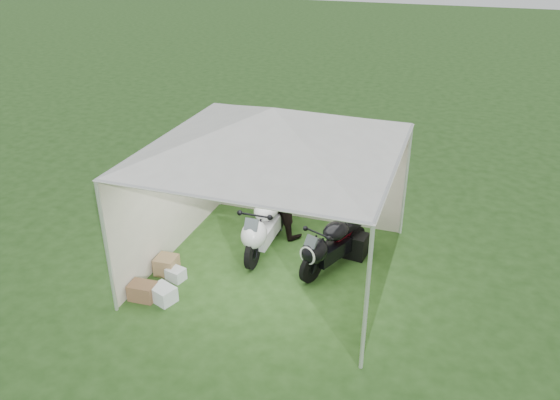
{
  "coord_description": "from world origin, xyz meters",
  "views": [
    {
      "loc": [
        2.81,
        -7.86,
        5.54
      ],
      "look_at": [
        -0.01,
        0.35,
        1.2
      ],
      "focal_mm": 35.0,
      "sensor_mm": 36.0,
      "label": 1
    }
  ],
  "objects_px": {
    "person_blue_jacket": "(271,190)",
    "person_dark_jacket": "(283,194)",
    "crate_0": "(163,294)",
    "crate_3": "(143,291)",
    "canopy_tent": "(274,132)",
    "crate_2": "(176,274)",
    "motorcycle_white": "(264,225)",
    "equipment_box": "(354,245)",
    "paddock_stand": "(356,243)",
    "crate_1": "(167,265)",
    "motorcycle_black": "(330,244)"
  },
  "relations": [
    {
      "from": "paddock_stand",
      "to": "crate_2",
      "type": "bearing_deg",
      "value": -144.35
    },
    {
      "from": "motorcycle_white",
      "to": "equipment_box",
      "type": "relative_size",
      "value": 4.41
    },
    {
      "from": "canopy_tent",
      "to": "crate_3",
      "type": "xyz_separation_m",
      "value": [
        -1.75,
        -1.63,
        -2.43
      ]
    },
    {
      "from": "crate_2",
      "to": "motorcycle_black",
      "type": "bearing_deg",
      "value": 26.57
    },
    {
      "from": "motorcycle_white",
      "to": "paddock_stand",
      "type": "distance_m",
      "value": 1.81
    },
    {
      "from": "person_blue_jacket",
      "to": "crate_3",
      "type": "height_order",
      "value": "person_blue_jacket"
    },
    {
      "from": "paddock_stand",
      "to": "person_blue_jacket",
      "type": "height_order",
      "value": "person_blue_jacket"
    },
    {
      "from": "person_blue_jacket",
      "to": "crate_3",
      "type": "relative_size",
      "value": 4.47
    },
    {
      "from": "crate_1",
      "to": "motorcycle_black",
      "type": "bearing_deg",
      "value": 21.93
    },
    {
      "from": "canopy_tent",
      "to": "crate_2",
      "type": "height_order",
      "value": "canopy_tent"
    },
    {
      "from": "paddock_stand",
      "to": "crate_1",
      "type": "relative_size",
      "value": 1.11
    },
    {
      "from": "canopy_tent",
      "to": "equipment_box",
      "type": "height_order",
      "value": "canopy_tent"
    },
    {
      "from": "canopy_tent",
      "to": "crate_2",
      "type": "distance_m",
      "value": 3.04
    },
    {
      "from": "paddock_stand",
      "to": "crate_0",
      "type": "bearing_deg",
      "value": -135.85
    },
    {
      "from": "person_dark_jacket",
      "to": "crate_3",
      "type": "xyz_separation_m",
      "value": [
        -1.51,
        -2.83,
        -0.73
      ]
    },
    {
      "from": "canopy_tent",
      "to": "paddock_stand",
      "type": "relative_size",
      "value": 14.12
    },
    {
      "from": "crate_2",
      "to": "person_blue_jacket",
      "type": "bearing_deg",
      "value": 63.6
    },
    {
      "from": "paddock_stand",
      "to": "crate_0",
      "type": "height_order",
      "value": "paddock_stand"
    },
    {
      "from": "crate_2",
      "to": "crate_3",
      "type": "height_order",
      "value": "crate_3"
    },
    {
      "from": "motorcycle_black",
      "to": "equipment_box",
      "type": "distance_m",
      "value": 0.7
    },
    {
      "from": "crate_0",
      "to": "person_dark_jacket",
      "type": "bearing_deg",
      "value": 67.35
    },
    {
      "from": "crate_0",
      "to": "crate_3",
      "type": "relative_size",
      "value": 0.93
    },
    {
      "from": "person_blue_jacket",
      "to": "equipment_box",
      "type": "height_order",
      "value": "person_blue_jacket"
    },
    {
      "from": "person_dark_jacket",
      "to": "equipment_box",
      "type": "height_order",
      "value": "person_dark_jacket"
    },
    {
      "from": "canopy_tent",
      "to": "equipment_box",
      "type": "distance_m",
      "value": 2.8
    },
    {
      "from": "person_blue_jacket",
      "to": "crate_1",
      "type": "xyz_separation_m",
      "value": [
        -1.29,
        -1.95,
        -0.8
      ]
    },
    {
      "from": "motorcycle_black",
      "to": "crate_2",
      "type": "distance_m",
      "value": 2.78
    },
    {
      "from": "canopy_tent",
      "to": "crate_3",
      "type": "bearing_deg",
      "value": -137.06
    },
    {
      "from": "person_blue_jacket",
      "to": "equipment_box",
      "type": "xyz_separation_m",
      "value": [
        1.75,
        -0.31,
        -0.73
      ]
    },
    {
      "from": "motorcycle_white",
      "to": "canopy_tent",
      "type": "bearing_deg",
      "value": -50.37
    },
    {
      "from": "crate_3",
      "to": "person_dark_jacket",
      "type": "bearing_deg",
      "value": 61.88
    },
    {
      "from": "person_dark_jacket",
      "to": "person_blue_jacket",
      "type": "distance_m",
      "value": 0.25
    },
    {
      "from": "motorcycle_white",
      "to": "crate_3",
      "type": "bearing_deg",
      "value": -124.42
    },
    {
      "from": "canopy_tent",
      "to": "motorcycle_white",
      "type": "relative_size",
      "value": 2.78
    },
    {
      "from": "motorcycle_black",
      "to": "crate_1",
      "type": "relative_size",
      "value": 4.78
    },
    {
      "from": "person_blue_jacket",
      "to": "motorcycle_black",
      "type": "bearing_deg",
      "value": 78.82
    },
    {
      "from": "canopy_tent",
      "to": "crate_1",
      "type": "bearing_deg",
      "value": -154.64
    },
    {
      "from": "motorcycle_white",
      "to": "crate_2",
      "type": "bearing_deg",
      "value": -129.35
    },
    {
      "from": "equipment_box",
      "to": "crate_0",
      "type": "relative_size",
      "value": 1.15
    },
    {
      "from": "crate_1",
      "to": "crate_3",
      "type": "bearing_deg",
      "value": -90.0
    },
    {
      "from": "motorcycle_white",
      "to": "person_blue_jacket",
      "type": "distance_m",
      "value": 0.8
    },
    {
      "from": "motorcycle_white",
      "to": "equipment_box",
      "type": "distance_m",
      "value": 1.74
    },
    {
      "from": "paddock_stand",
      "to": "crate_3",
      "type": "xyz_separation_m",
      "value": [
        -3.04,
        -2.66,
        -0.01
      ]
    },
    {
      "from": "person_blue_jacket",
      "to": "crate_0",
      "type": "bearing_deg",
      "value": 0.87
    },
    {
      "from": "paddock_stand",
      "to": "person_dark_jacket",
      "type": "xyz_separation_m",
      "value": [
        -1.53,
        0.17,
        0.73
      ]
    },
    {
      "from": "person_blue_jacket",
      "to": "crate_1",
      "type": "bearing_deg",
      "value": -13.43
    },
    {
      "from": "person_blue_jacket",
      "to": "person_dark_jacket",
      "type": "bearing_deg",
      "value": 128.85
    },
    {
      "from": "equipment_box",
      "to": "crate_3",
      "type": "distance_m",
      "value": 3.9
    },
    {
      "from": "motorcycle_black",
      "to": "crate_1",
      "type": "xyz_separation_m",
      "value": [
        -2.71,
        -1.09,
        -0.34
      ]
    },
    {
      "from": "motorcycle_white",
      "to": "equipment_box",
      "type": "bearing_deg",
      "value": 11.89
    }
  ]
}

